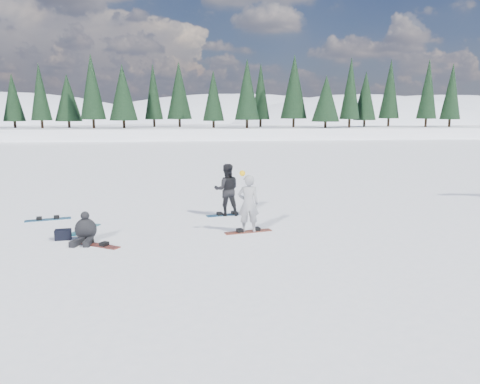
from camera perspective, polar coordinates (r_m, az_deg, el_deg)
name	(u,v)px	position (r m, az deg, el deg)	size (l,w,h in m)	color
ground	(238,233)	(14.49, -0.21, -5.04)	(420.00, 420.00, 0.00)	white
alpine_backdrop	(165,154)	(204.13, -9.16, 4.59)	(412.50, 227.00, 53.20)	white
snowboarder_woman	(248,203)	(14.42, 1.02, -1.39)	(0.66, 0.43, 1.96)	gray
snowboarder_man	(227,190)	(16.81, -1.62, 0.28)	(0.91, 0.71, 1.88)	black
seated_rider	(85,230)	(14.25, -18.34, -4.41)	(0.71, 1.08, 0.87)	black
gear_bag	(63,235)	(14.70, -20.77, -4.87)	(0.45, 0.30, 0.30)	black
snowboard_woman	(248,232)	(14.62, 1.01, -4.86)	(1.50, 0.28, 0.03)	#9D3E22
snowboard_man	(227,215)	(16.99, -1.61, -2.80)	(1.50, 0.28, 0.03)	navy
snowboard_loose_a	(85,229)	(15.68, -18.42, -4.35)	(1.50, 0.28, 0.03)	teal
snowboard_loose_c	(48,219)	(17.56, -22.36, -3.12)	(1.50, 0.28, 0.03)	#175881
snowboard_loose_b	(97,245)	(13.79, -17.08, -6.18)	(1.50, 0.28, 0.03)	maroon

